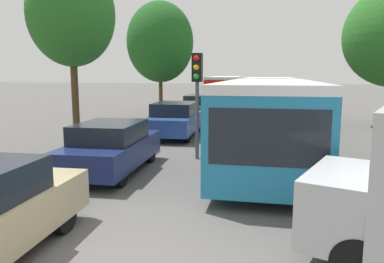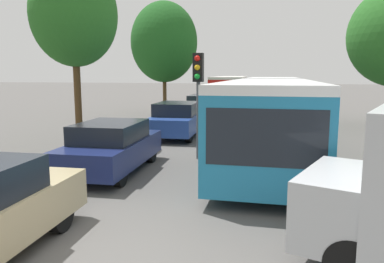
{
  "view_description": "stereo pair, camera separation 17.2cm",
  "coord_description": "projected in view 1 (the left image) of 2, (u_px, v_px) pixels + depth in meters",
  "views": [
    {
      "loc": [
        2.36,
        -4.55,
        2.76
      ],
      "look_at": [
        0.2,
        5.28,
        1.2
      ],
      "focal_mm": 35.0,
      "sensor_mm": 36.0,
      "label": 1
    },
    {
      "loc": [
        2.53,
        -4.51,
        2.76
      ],
      "look_at": [
        0.2,
        5.28,
        1.2
      ],
      "focal_mm": 35.0,
      "sensor_mm": 36.0,
      "label": 2
    }
  ],
  "objects": [
    {
      "name": "articulated_bus",
      "position": [
        269.0,
        105.0,
        15.28
      ],
      "size": [
        2.83,
        17.19,
        2.55
      ],
      "rotation": [
        0.0,
        0.0,
        -1.56
      ],
      "color": "teal",
      "rests_on": "ground"
    },
    {
      "name": "queued_car_navy",
      "position": [
        111.0,
        147.0,
        10.49
      ],
      "size": [
        1.93,
        4.18,
        1.42
      ],
      "rotation": [
        0.0,
        0.0,
        1.62
      ],
      "color": "navy",
      "rests_on": "ground"
    },
    {
      "name": "tree_left_far",
      "position": [
        159.0,
        44.0,
        24.66
      ],
      "size": [
        4.4,
        4.4,
        7.46
      ],
      "color": "#51381E",
      "rests_on": "ground"
    },
    {
      "name": "city_bus_rear",
      "position": [
        226.0,
        88.0,
        33.89
      ],
      "size": [
        3.23,
        11.72,
        2.49
      ],
      "rotation": [
        0.0,
        0.0,
        1.63
      ],
      "color": "red",
      "rests_on": "ground"
    },
    {
      "name": "tree_left_mid",
      "position": [
        71.0,
        15.0,
        14.12
      ],
      "size": [
        3.28,
        3.28,
        6.95
      ],
      "color": "#51381E",
      "rests_on": "ground"
    },
    {
      "name": "queued_car_green",
      "position": [
        201.0,
        107.0,
        22.28
      ],
      "size": [
        2.04,
        4.42,
        1.51
      ],
      "rotation": [
        0.0,
        0.0,
        1.62
      ],
      "color": "#236638",
      "rests_on": "ground"
    },
    {
      "name": "queued_car_blue",
      "position": [
        175.0,
        119.0,
        16.49
      ],
      "size": [
        2.04,
        4.43,
        1.51
      ],
      "rotation": [
        0.0,
        0.0,
        1.62
      ],
      "color": "#284799",
      "rests_on": "ground"
    },
    {
      "name": "traffic_light",
      "position": [
        197.0,
        82.0,
        11.87
      ],
      "size": [
        0.32,
        0.36,
        3.4
      ],
      "rotation": [
        0.0,
        0.0,
        -1.58
      ],
      "color": "#56595E",
      "rests_on": "ground"
    }
  ]
}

